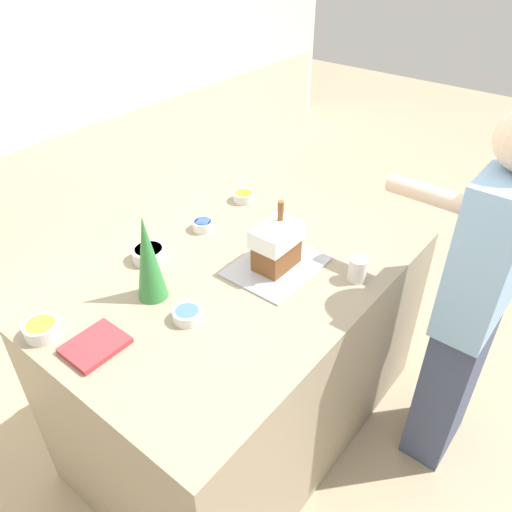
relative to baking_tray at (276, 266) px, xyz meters
The scene contains 14 objects.
ground_plane 0.90m from the baking_tray, 152.78° to the left, with size 12.00×12.00×0.00m, color tan.
back_cabinet_block 2.12m from the baking_tray, 93.13° to the left, with size 6.00×0.60×0.94m.
kitchen_island 0.47m from the baking_tray, 152.78° to the left, with size 1.55×0.94×0.89m.
baking_tray is the anchor object (origin of this frame).
gingerbread_house 0.10m from the baking_tray, 23.51° to the left, with size 0.20×0.14×0.26m.
decorative_tree 0.52m from the baking_tray, 149.53° to the left, with size 0.11×0.11×0.34m.
candy_bowl_behind_tray 0.43m from the baking_tray, 87.02° to the left, with size 0.10×0.10×0.04m.
candy_bowl_beside_tree 0.89m from the baking_tray, 154.45° to the left, with size 0.12×0.12×0.05m.
candy_bowl_far_left 0.45m from the baking_tray, behind, with size 0.10×0.10×0.04m.
candy_bowl_center_rear 0.57m from the baking_tray, 53.15° to the left, with size 0.11×0.11×0.04m.
candy_bowl_front_corner 0.52m from the baking_tray, 122.67° to the left, with size 0.14×0.14×0.05m.
cookbook 0.76m from the baking_tray, 164.81° to the left, with size 0.19×0.16×0.02m.
mug 0.32m from the baking_tray, 65.60° to the right, with size 0.07×0.07×0.10m.
person 0.77m from the baking_tray, 63.51° to the right, with size 0.42×0.53×1.61m.
Camera 1 is at (-1.20, -1.00, 2.09)m, focal length 35.00 mm.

